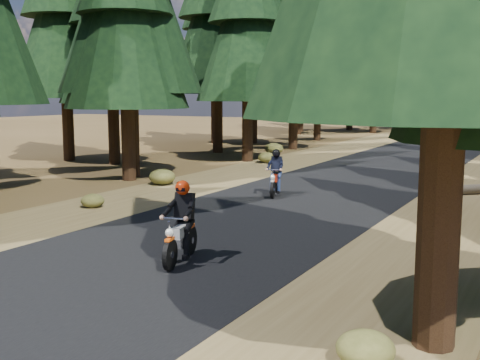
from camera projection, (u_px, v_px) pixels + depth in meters
name	position (u px, v px, depth m)	size (l,w,h in m)	color
ground	(208.00, 236.00, 13.60)	(120.00, 120.00, 0.00)	#4A381A
road	(296.00, 202.00, 17.94)	(6.00, 100.00, 0.01)	black
shoulder_l	(170.00, 190.00, 20.12)	(3.20, 100.00, 0.01)	brown
shoulder_r	(458.00, 217.00, 15.76)	(3.20, 100.00, 0.01)	brown
pine_forest	(422.00, 1.00, 30.77)	(34.59, 55.08, 16.32)	black
understory_shrubs	(359.00, 184.00, 19.62)	(14.31, 30.30, 0.60)	#474C1E
rider_lead	(180.00, 236.00, 11.43)	(0.94, 1.82, 1.56)	silver
rider_follow	(275.00, 180.00, 18.89)	(0.93, 1.71, 1.46)	maroon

